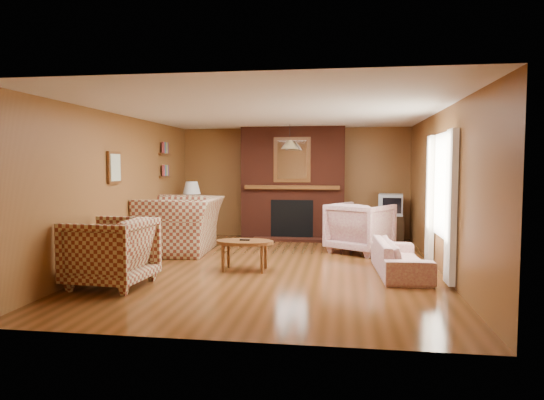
% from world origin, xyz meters
% --- Properties ---
extents(floor, '(6.50, 6.50, 0.00)m').
position_xyz_m(floor, '(0.00, 0.00, 0.00)').
color(floor, '#4F2D11').
rests_on(floor, ground).
extents(ceiling, '(6.50, 6.50, 0.00)m').
position_xyz_m(ceiling, '(0.00, 0.00, 2.40)').
color(ceiling, silver).
rests_on(ceiling, wall_back).
extents(wall_back, '(6.50, 0.00, 6.50)m').
position_xyz_m(wall_back, '(0.00, 3.25, 1.20)').
color(wall_back, brown).
rests_on(wall_back, floor).
extents(wall_front, '(6.50, 0.00, 6.50)m').
position_xyz_m(wall_front, '(0.00, -3.25, 1.20)').
color(wall_front, brown).
rests_on(wall_front, floor).
extents(wall_left, '(0.00, 6.50, 6.50)m').
position_xyz_m(wall_left, '(-2.50, 0.00, 1.20)').
color(wall_left, brown).
rests_on(wall_left, floor).
extents(wall_right, '(0.00, 6.50, 6.50)m').
position_xyz_m(wall_right, '(2.50, 0.00, 1.20)').
color(wall_right, brown).
rests_on(wall_right, floor).
extents(fireplace, '(2.20, 0.82, 2.40)m').
position_xyz_m(fireplace, '(0.00, 2.98, 1.18)').
color(fireplace, '#4B1C10').
rests_on(fireplace, floor).
extents(window_right, '(0.10, 1.85, 2.00)m').
position_xyz_m(window_right, '(2.45, -0.20, 1.13)').
color(window_right, beige).
rests_on(window_right, wall_right).
extents(bookshelf, '(0.09, 0.55, 0.71)m').
position_xyz_m(bookshelf, '(-2.44, 1.90, 1.67)').
color(bookshelf, brown).
rests_on(bookshelf, wall_left).
extents(botanical_print, '(0.05, 0.40, 0.50)m').
position_xyz_m(botanical_print, '(-2.47, -0.30, 1.55)').
color(botanical_print, brown).
rests_on(botanical_print, wall_left).
extents(pendant_light, '(0.36, 0.36, 0.48)m').
position_xyz_m(pendant_light, '(0.00, 2.30, 2.00)').
color(pendant_light, black).
rests_on(pendant_light, ceiling).
extents(plaid_loveseat, '(1.44, 1.63, 1.01)m').
position_xyz_m(plaid_loveseat, '(-1.85, 1.01, 0.50)').
color(plaid_loveseat, maroon).
rests_on(plaid_loveseat, floor).
extents(plaid_armchair, '(1.06, 1.04, 0.90)m').
position_xyz_m(plaid_armchair, '(-1.95, -1.51, 0.45)').
color(plaid_armchair, maroon).
rests_on(plaid_armchair, floor).
extents(floral_sofa, '(0.74, 1.71, 0.49)m').
position_xyz_m(floral_sofa, '(1.90, -0.25, 0.24)').
color(floral_sofa, beige).
rests_on(floral_sofa, floor).
extents(floral_armchair, '(1.35, 1.36, 0.91)m').
position_xyz_m(floral_armchair, '(1.38, 1.45, 0.45)').
color(floral_armchair, beige).
rests_on(floral_armchair, floor).
extents(coffee_table, '(0.87, 0.54, 0.47)m').
position_xyz_m(coffee_table, '(-0.39, -0.33, 0.40)').
color(coffee_table, brown).
rests_on(coffee_table, floor).
extents(side_table, '(0.47, 0.47, 0.62)m').
position_xyz_m(side_table, '(-2.10, 2.45, 0.31)').
color(side_table, brown).
rests_on(side_table, floor).
extents(table_lamp, '(0.38, 0.38, 0.62)m').
position_xyz_m(table_lamp, '(-2.10, 2.45, 0.97)').
color(table_lamp, white).
rests_on(table_lamp, side_table).
extents(tv_stand, '(0.51, 0.46, 0.55)m').
position_xyz_m(tv_stand, '(2.05, 2.80, 0.28)').
color(tv_stand, black).
rests_on(tv_stand, floor).
extents(crt_tv, '(0.53, 0.53, 0.44)m').
position_xyz_m(crt_tv, '(2.05, 2.79, 0.77)').
color(crt_tv, '#ADB0B5').
rests_on(crt_tv, tv_stand).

